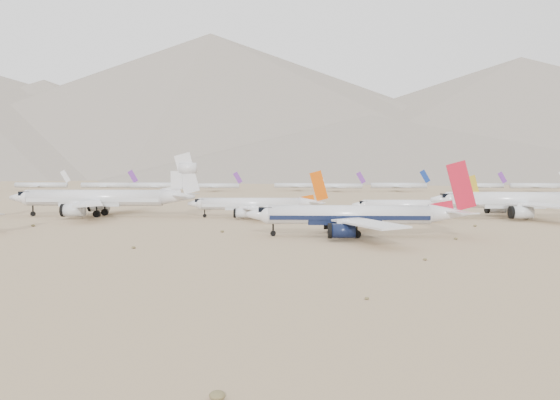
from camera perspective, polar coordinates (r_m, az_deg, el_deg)
name	(u,v)px	position (r m, az deg, el deg)	size (l,w,h in m)	color
ground	(348,240)	(123.49, 7.13, -4.17)	(7000.00, 7000.00, 0.00)	#87704E
main_airliner	(359,216)	(129.95, 8.21, -1.63)	(51.04, 49.85, 18.01)	silver
row2_navy_widebody	(524,201)	(195.49, 24.16, -0.07)	(58.45, 57.16, 20.80)	silver
row2_gold_tail	(415,206)	(186.13, 13.95, -0.59)	(40.08, 39.20, 14.27)	silver
row2_orange_tail	(257,204)	(181.43, -2.47, -0.46)	(44.19, 43.23, 15.76)	silver
row2_white_trijet	(105,198)	(195.59, -17.80, 0.22)	(61.98, 60.57, 21.96)	silver
distant_storage_row	(275,185)	(425.02, -0.52, 1.53)	(521.28, 57.11, 15.20)	silver
mountain_range	(323,117)	(1780.51, 4.54, 8.63)	(7354.00, 3024.00, 470.00)	slate
foothills	(542,148)	(1336.19, 25.72, 4.92)	(4637.50, 1395.00, 155.00)	slate
desert_scrub	(212,254)	(100.32, -7.13, -5.67)	(219.83, 121.67, 0.63)	brown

